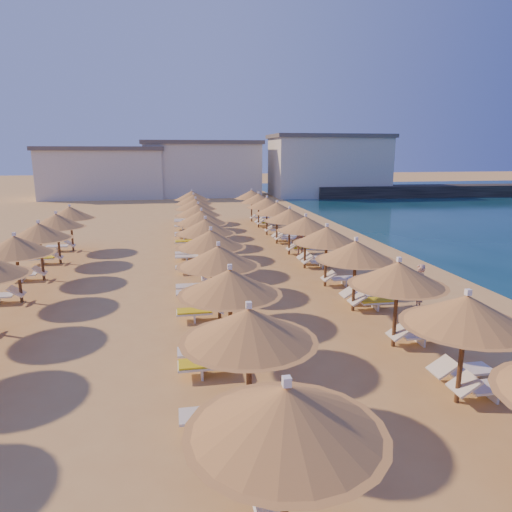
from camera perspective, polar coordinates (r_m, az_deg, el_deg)
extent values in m
plane|color=tan|center=(17.03, 1.84, -7.26)|extent=(220.00, 220.00, 0.00)
cube|color=black|center=(65.55, 20.51, 7.62)|extent=(30.18, 5.73, 1.50)
cube|color=silver|center=(63.18, -18.45, 9.66)|extent=(15.00, 8.00, 6.00)
cube|color=#59514C|center=(63.12, -18.67, 12.60)|extent=(15.60, 8.48, 0.50)
cube|color=silver|center=(63.07, -6.74, 10.58)|extent=(15.00, 8.00, 6.80)
cube|color=#59514C|center=(63.03, -6.83, 13.89)|extent=(15.60, 8.48, 0.50)
cube|color=silver|center=(63.27, 9.02, 10.88)|extent=(15.00, 8.00, 7.60)
cube|color=#59514C|center=(63.26, 9.16, 14.55)|extent=(15.60, 8.48, 0.50)
cylinder|color=brown|center=(11.99, 24.24, -11.70)|extent=(0.12, 0.12, 2.22)
cone|color=olive|center=(11.56, 24.80, -6.17)|extent=(2.75, 2.75, 0.72)
cone|color=olive|center=(11.66, 24.66, -7.57)|extent=(2.97, 2.97, 0.12)
cube|color=white|center=(11.44, 25.00, -4.13)|extent=(0.12, 0.12, 0.14)
cylinder|color=brown|center=(14.60, 17.02, -6.72)|extent=(0.12, 0.12, 2.22)
cone|color=olive|center=(14.25, 17.35, -2.09)|extent=(2.75, 2.75, 0.72)
cone|color=olive|center=(14.32, 17.27, -3.25)|extent=(2.97, 2.97, 0.12)
cube|color=white|center=(14.14, 17.46, -0.41)|extent=(0.12, 0.12, 0.14)
cylinder|color=brown|center=(17.43, 12.16, -3.24)|extent=(0.12, 0.12, 2.22)
cone|color=olive|center=(17.14, 12.35, 0.68)|extent=(2.75, 2.75, 0.72)
cone|color=olive|center=(17.20, 12.31, -0.30)|extent=(2.97, 2.97, 0.12)
cube|color=white|center=(17.05, 12.42, 2.09)|extent=(0.12, 0.12, 0.14)
cylinder|color=brown|center=(20.40, 8.71, -0.74)|extent=(0.12, 0.12, 2.22)
cone|color=olive|center=(20.15, 8.83, 2.63)|extent=(2.75, 2.75, 0.72)
cone|color=olive|center=(20.21, 8.80, 1.79)|extent=(2.97, 2.97, 0.12)
cube|color=white|center=(20.08, 8.87, 3.84)|extent=(0.12, 0.12, 0.14)
cylinder|color=brown|center=(23.45, 6.15, 1.12)|extent=(0.12, 0.12, 2.22)
cone|color=olive|center=(23.24, 6.22, 4.07)|extent=(2.75, 2.75, 0.72)
cone|color=olive|center=(23.29, 6.20, 3.34)|extent=(2.97, 2.97, 0.12)
cube|color=white|center=(23.18, 6.25, 5.12)|extent=(0.12, 0.12, 0.14)
cylinder|color=brown|center=(26.56, 4.18, 2.55)|extent=(0.12, 0.12, 2.22)
cone|color=olive|center=(26.37, 4.22, 5.16)|extent=(2.75, 2.75, 0.72)
cone|color=olive|center=(26.41, 4.21, 4.51)|extent=(2.97, 2.97, 0.12)
cube|color=white|center=(26.32, 4.24, 6.08)|extent=(0.12, 0.12, 0.14)
cylinder|color=brown|center=(29.71, 2.62, 3.67)|extent=(0.12, 0.12, 2.22)
cone|color=olive|center=(29.54, 2.65, 6.01)|extent=(2.75, 2.75, 0.72)
cone|color=olive|center=(29.58, 2.64, 5.43)|extent=(2.97, 2.97, 0.12)
cube|color=white|center=(29.49, 2.65, 6.84)|extent=(0.12, 0.12, 0.14)
cylinder|color=brown|center=(32.88, 1.36, 4.58)|extent=(0.12, 0.12, 2.22)
cone|color=olive|center=(32.73, 1.37, 6.69)|extent=(2.75, 2.75, 0.72)
cone|color=olive|center=(32.76, 1.37, 6.17)|extent=(2.97, 2.97, 0.12)
cube|color=white|center=(32.69, 1.38, 7.44)|extent=(0.12, 0.12, 0.14)
cylinder|color=brown|center=(36.08, 0.32, 5.33)|extent=(0.12, 0.12, 2.22)
cone|color=olive|center=(35.94, 0.32, 7.25)|extent=(2.75, 2.75, 0.72)
cone|color=olive|center=(35.97, 0.32, 6.78)|extent=(2.97, 2.97, 0.12)
cube|color=white|center=(35.90, 0.32, 7.94)|extent=(0.12, 0.12, 0.14)
cylinder|color=brown|center=(39.29, -0.55, 5.95)|extent=(0.12, 0.12, 2.22)
cone|color=olive|center=(39.16, -0.56, 7.72)|extent=(2.75, 2.75, 0.72)
cone|color=olive|center=(39.19, -0.56, 7.28)|extent=(2.97, 2.97, 0.12)
cube|color=white|center=(39.12, -0.56, 8.35)|extent=(0.12, 0.12, 0.14)
cylinder|color=brown|center=(7.50, 3.65, -26.56)|extent=(0.12, 0.12, 2.22)
cone|color=olive|center=(6.79, 3.80, -18.59)|extent=(2.75, 2.75, 0.72)
cone|color=olive|center=(6.95, 3.76, -20.70)|extent=(2.97, 2.97, 0.12)
cube|color=white|center=(6.57, 3.86, -15.39)|extent=(0.12, 0.12, 0.14)
cylinder|color=brown|center=(10.19, -0.88, -14.96)|extent=(0.12, 0.12, 2.22)
cone|color=olive|center=(9.68, -0.90, -8.56)|extent=(2.75, 2.75, 0.72)
cone|color=olive|center=(9.79, -0.90, -10.20)|extent=(2.97, 2.97, 0.12)
cube|color=white|center=(9.53, -0.91, -6.15)|extent=(0.12, 0.12, 0.14)
cylinder|color=brown|center=(13.15, -3.21, -8.34)|extent=(0.12, 0.12, 2.22)
cone|color=olive|center=(12.76, -3.28, -3.23)|extent=(2.75, 2.75, 0.72)
cone|color=olive|center=(12.85, -3.26, -4.51)|extent=(2.97, 2.97, 0.12)
cube|color=white|center=(12.65, -3.30, -1.36)|extent=(0.12, 0.12, 0.14)
cylinder|color=brown|center=(16.24, -4.63, -4.18)|extent=(0.12, 0.12, 2.22)
cone|color=olive|center=(15.93, -4.70, 0.01)|extent=(2.75, 2.75, 0.72)
cone|color=olive|center=(16.00, -4.68, -1.03)|extent=(2.97, 2.97, 0.12)
cube|color=white|center=(15.84, -4.73, 1.53)|extent=(0.12, 0.12, 0.14)
cylinder|color=brown|center=(19.40, -5.58, -1.37)|extent=(0.12, 0.12, 2.22)
cone|color=olive|center=(19.13, -5.66, 2.18)|extent=(2.75, 2.75, 0.72)
cone|color=olive|center=(19.19, -5.64, 1.30)|extent=(2.97, 2.97, 0.12)
cube|color=white|center=(19.06, -5.68, 3.45)|extent=(0.12, 0.12, 0.14)
cylinder|color=brown|center=(22.59, -6.26, 0.66)|extent=(0.12, 0.12, 2.22)
cone|color=olive|center=(22.36, -6.33, 3.72)|extent=(2.75, 2.75, 0.72)
cone|color=olive|center=(22.41, -6.31, 2.96)|extent=(2.97, 2.97, 0.12)
cube|color=white|center=(22.30, -6.36, 4.81)|extent=(0.12, 0.12, 0.14)
cylinder|color=brown|center=(25.80, -6.77, 2.18)|extent=(0.12, 0.12, 2.22)
cone|color=olive|center=(25.60, -6.84, 4.87)|extent=(2.75, 2.75, 0.72)
cone|color=olive|center=(25.65, -6.82, 4.20)|extent=(2.97, 2.97, 0.12)
cube|color=white|center=(25.55, -6.87, 5.82)|extent=(0.12, 0.12, 0.14)
cylinder|color=brown|center=(29.03, -7.17, 3.37)|extent=(0.12, 0.12, 2.22)
cone|color=olive|center=(28.85, -7.24, 5.76)|extent=(2.75, 2.75, 0.72)
cone|color=olive|center=(28.89, -7.22, 5.17)|extent=(2.97, 2.97, 0.12)
cube|color=white|center=(28.80, -7.26, 6.61)|extent=(0.12, 0.12, 0.14)
cylinder|color=brown|center=(32.27, -7.49, 4.31)|extent=(0.12, 0.12, 2.22)
cone|color=olive|center=(32.11, -7.55, 6.47)|extent=(2.75, 2.75, 0.72)
cone|color=olive|center=(32.15, -7.54, 5.94)|extent=(2.97, 2.97, 0.12)
cube|color=white|center=(32.07, -7.58, 7.23)|extent=(0.12, 0.12, 0.14)
cylinder|color=brown|center=(35.52, -7.75, 5.09)|extent=(0.12, 0.12, 2.22)
cone|color=olive|center=(35.38, -7.81, 7.05)|extent=(2.75, 2.75, 0.72)
cone|color=olive|center=(35.41, -7.80, 6.56)|extent=(2.97, 2.97, 0.12)
cube|color=white|center=(35.34, -7.83, 7.74)|extent=(0.12, 0.12, 0.14)
cylinder|color=brown|center=(38.77, -7.97, 5.73)|extent=(0.12, 0.12, 2.22)
cone|color=olive|center=(38.64, -8.03, 7.53)|extent=(2.75, 2.75, 0.72)
cone|color=olive|center=(38.67, -8.01, 7.08)|extent=(2.97, 2.97, 0.12)
cube|color=white|center=(38.61, -8.05, 8.16)|extent=(0.12, 0.12, 0.14)
cylinder|color=brown|center=(20.30, -27.52, -2.15)|extent=(0.12, 0.12, 2.22)
cone|color=olive|center=(20.05, -27.88, 1.22)|extent=(2.75, 2.75, 0.72)
cone|color=olive|center=(20.11, -27.79, 0.38)|extent=(2.97, 2.97, 0.12)
cube|color=white|center=(19.98, -28.01, 2.43)|extent=(0.12, 0.12, 0.14)
cylinder|color=brown|center=(23.37, -25.21, -0.10)|extent=(0.12, 0.12, 2.22)
cone|color=olive|center=(23.15, -25.50, 2.85)|extent=(2.75, 2.75, 0.72)
cone|color=olive|center=(23.20, -25.42, 2.12)|extent=(2.97, 2.97, 0.12)
cube|color=white|center=(23.09, -25.60, 3.90)|extent=(0.12, 0.12, 0.14)
cylinder|color=brown|center=(26.49, -23.43, 1.48)|extent=(0.12, 0.12, 2.22)
cone|color=olive|center=(26.30, -23.67, 4.08)|extent=(2.75, 2.75, 0.72)
cone|color=olive|center=(26.34, -23.61, 3.44)|extent=(2.97, 2.97, 0.12)
cube|color=white|center=(26.24, -23.76, 5.01)|extent=(0.12, 0.12, 0.14)
cylinder|color=brown|center=(29.64, -22.03, 2.72)|extent=(0.12, 0.12, 2.22)
cone|color=olive|center=(29.47, -22.23, 5.05)|extent=(2.75, 2.75, 0.72)
cone|color=olive|center=(29.51, -22.18, 4.48)|extent=(2.97, 2.97, 0.12)
cube|color=white|center=(29.42, -22.31, 5.88)|extent=(0.12, 0.12, 0.14)
cube|color=white|center=(12.83, 27.34, -14.29)|extent=(1.26, 0.64, 0.06)
cube|color=white|center=(12.90, 27.26, -14.93)|extent=(0.06, 0.58, 0.32)
cube|color=white|center=(12.35, 24.57, -14.34)|extent=(0.58, 0.64, 0.40)
cube|color=white|center=(13.46, 24.99, -12.73)|extent=(1.26, 0.64, 0.06)
cube|color=white|center=(13.53, 24.93, -13.35)|extent=(0.06, 0.58, 0.32)
cube|color=white|center=(13.01, 22.29, -12.70)|extent=(0.58, 0.64, 0.40)
cube|color=white|center=(10.50, -6.00, -19.10)|extent=(1.26, 0.64, 0.06)
cube|color=white|center=(10.58, -5.98, -19.84)|extent=(0.06, 0.58, 0.32)
cube|color=white|center=(10.49, -1.74, -18.16)|extent=(0.58, 0.64, 0.40)
cube|color=white|center=(15.29, 19.87, -9.20)|extent=(1.26, 0.64, 0.06)
cube|color=white|center=(15.35, 19.83, -9.75)|extent=(0.06, 0.58, 0.32)
cube|color=white|center=(14.89, 17.40, -9.03)|extent=(0.58, 0.64, 0.40)
cube|color=white|center=(13.39, -7.07, -11.69)|extent=(1.26, 0.64, 0.06)
cube|color=white|center=(13.46, -7.05, -12.30)|extent=(0.06, 0.58, 0.32)
cube|color=white|center=(13.39, -3.84, -10.97)|extent=(0.58, 0.64, 0.40)
cube|color=white|center=(12.58, -6.83, -13.38)|extent=(1.26, 0.64, 0.06)
cube|color=white|center=(12.65, -6.81, -14.03)|extent=(0.06, 0.58, 0.32)
cube|color=white|center=(12.57, -3.37, -12.61)|extent=(0.58, 0.64, 0.40)
cube|color=yellow|center=(12.56, -6.84, -13.15)|extent=(1.21, 0.59, 0.05)
cube|color=white|center=(18.01, 14.71, -5.48)|extent=(1.26, 0.64, 0.06)
cube|color=white|center=(18.06, 14.68, -5.96)|extent=(0.06, 0.58, 0.32)
cube|color=white|center=(17.68, 12.53, -5.24)|extent=(0.58, 0.64, 0.40)
cube|color=yellow|center=(18.00, 14.72, -5.32)|extent=(1.21, 0.59, 0.05)
cube|color=white|center=(18.79, 13.57, -4.65)|extent=(1.26, 0.64, 0.06)
cube|color=white|center=(18.84, 13.54, -5.11)|extent=(0.06, 0.58, 0.32)
cube|color=white|center=(18.47, 11.46, -4.40)|extent=(0.58, 0.64, 0.40)
cube|color=white|center=(16.44, -7.72, -6.95)|extent=(1.26, 0.64, 0.06)
cube|color=white|center=(16.49, -7.70, -7.48)|extent=(0.06, 0.58, 0.32)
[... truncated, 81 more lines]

